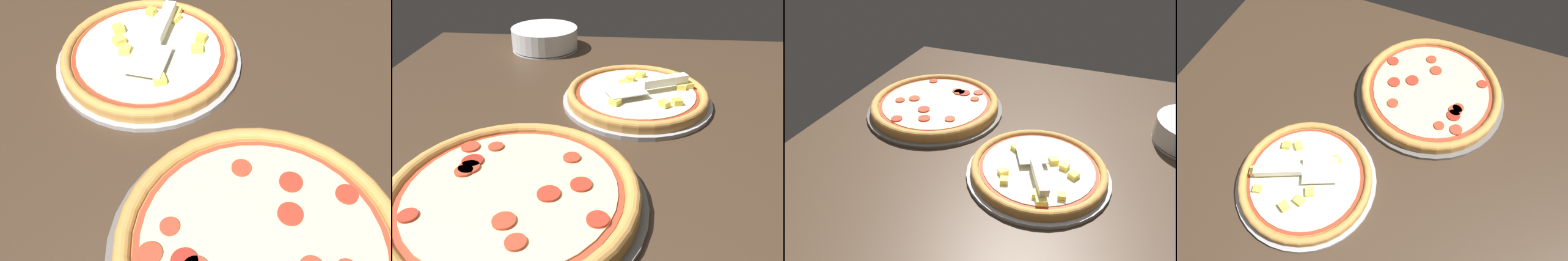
% 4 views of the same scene
% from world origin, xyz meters
% --- Properties ---
extents(ground_plane, '(1.24, 1.21, 0.04)m').
position_xyz_m(ground_plane, '(0.00, 0.00, -0.02)').
color(ground_plane, '#38281C').
extents(pizza_pan_front, '(0.35, 0.35, 0.01)m').
position_xyz_m(pizza_pan_front, '(-0.09, -0.09, 0.01)').
color(pizza_pan_front, '#939399').
rests_on(pizza_pan_front, ground_plane).
extents(pizza_front, '(0.33, 0.33, 0.03)m').
position_xyz_m(pizza_front, '(-0.09, -0.09, 0.02)').
color(pizza_front, '#B77F3D').
rests_on(pizza_front, pizza_pan_front).
extents(pizza_pan_back, '(0.43, 0.43, 0.01)m').
position_xyz_m(pizza_pan_back, '(0.11, 0.29, 0.01)').
color(pizza_pan_back, '#565451').
rests_on(pizza_pan_back, ground_plane).
extents(pizza_back, '(0.40, 0.40, 0.03)m').
position_xyz_m(pizza_back, '(0.11, 0.29, 0.03)').
color(pizza_back, '#B77F3D').
rests_on(pizza_back, pizza_pan_back).
extents(serving_spatula, '(0.21, 0.13, 0.02)m').
position_xyz_m(serving_spatula, '(-0.13, -0.10, 0.05)').
color(serving_spatula, silver).
rests_on(serving_spatula, pizza_front).
extents(plate_stack, '(0.21, 0.21, 0.07)m').
position_xyz_m(plate_stack, '(0.21, -0.46, 0.04)').
color(plate_stack, silver).
rests_on(plate_stack, ground_plane).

